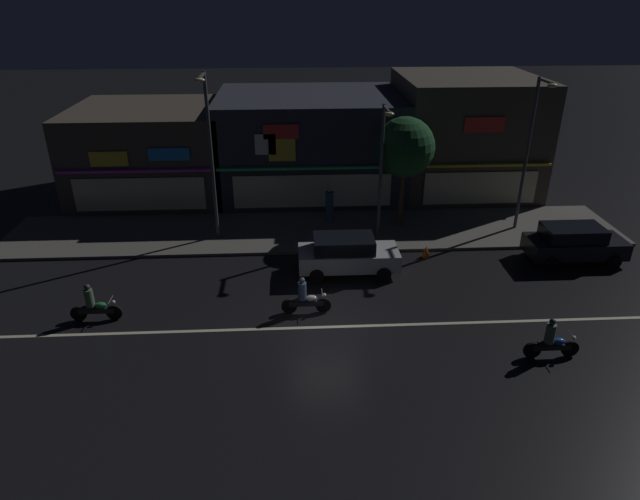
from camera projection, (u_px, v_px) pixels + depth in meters
name	position (u px, v px, depth m)	size (l,w,h in m)	color
ground_plane	(326.00, 327.00, 20.23)	(140.00, 140.00, 0.00)	black
lane_divider_stripe	(326.00, 327.00, 20.22)	(29.11, 0.16, 0.01)	beige
sidewalk_far	(315.00, 231.00, 27.97)	(30.64, 5.06, 0.14)	#5B5954
storefront_left_block	(153.00, 151.00, 32.26)	(8.59, 8.03, 5.11)	#4C443A
storefront_center_block	(309.00, 143.00, 32.82)	(10.61, 8.54, 5.67)	#2D333D
storefront_right_block	(464.00, 134.00, 32.77)	(7.78, 7.92, 6.66)	#4C443A
streetlamp_west	(210.00, 146.00, 25.01)	(0.44, 1.64, 7.85)	#47494C
streetlamp_mid	(382.00, 160.00, 25.68)	(0.44, 1.64, 6.38)	#47494C
streetlamp_east	(530.00, 144.00, 26.12)	(0.44, 1.64, 7.45)	#47494C
pedestrian_on_sidewalk	(329.00, 206.00, 28.58)	(0.41, 0.41, 1.84)	#334766
street_tree	(405.00, 147.00, 26.80)	(2.94, 2.94, 5.54)	#473323
parked_car_near_kerb	(347.00, 254.00, 23.75)	(4.30, 1.98, 1.67)	silver
parked_car_trailing	(574.00, 243.00, 24.78)	(4.30, 1.98, 1.67)	black
motorcycle_lead	(305.00, 298.00, 20.87)	(1.90, 0.60, 1.52)	black
motorcycle_following	(94.00, 305.00, 20.41)	(1.90, 0.60, 1.52)	black
motorcycle_opposite_lane	(551.00, 341.00, 18.35)	(1.90, 0.60, 1.52)	black
traffic_cone	(426.00, 251.00, 25.34)	(0.36, 0.36, 0.55)	orange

